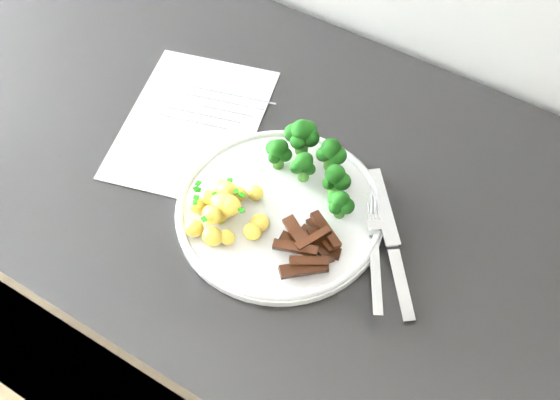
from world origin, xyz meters
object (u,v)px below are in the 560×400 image
Objects in this scene: knife at (395,259)px; potatoes at (225,209)px; recipe_paper at (193,123)px; fork at (375,256)px; counter at (243,310)px; broccoli at (314,158)px; plate at (280,210)px; beef_strips at (311,247)px.

potatoes is at bearing -164.89° from knife.
recipe_paper is 1.92× the size of fork.
fork reaches higher than counter.
potatoes is 0.59× the size of knife.
broccoli is 0.15m from fork.
potatoes is at bearing -118.04° from broccoli.
potatoes is (0.14, -0.12, 0.02)m from recipe_paper.
knife is (0.16, 0.01, 0.00)m from plate.
broccoli is 0.12m from beef_strips.
recipe_paper is at bearing 170.84° from knife.
broccoli is 0.17m from knife.
potatoes is at bearing -39.92° from recipe_paper.
recipe_paper is 2.81× the size of potatoes.
plate is at bearing 152.42° from beef_strips.
beef_strips is (0.18, -0.08, 0.49)m from counter.
knife is at bearing 25.73° from beef_strips.
recipe_paper is at bearing -179.39° from broccoli.
potatoes is at bearing -139.17° from plate.
plate reaches higher than counter.
knife is (0.15, -0.06, -0.04)m from broccoli.
fork is (0.13, -0.07, -0.03)m from broccoli.
beef_strips is at bearing -27.58° from plate.
fork is at bearing 12.64° from potatoes.
broccoli is at bearing 12.10° from counter.
potatoes reaches higher than recipe_paper.
beef_strips reaches higher than plate.
counter is at bearing 173.14° from knife.
plate is 0.07m from potatoes.
recipe_paper is at bearing 140.08° from potatoes.
potatoes is at bearing -167.36° from fork.
plate is (0.19, -0.07, 0.01)m from recipe_paper.
plate is at bearing -19.56° from recipe_paper.
broccoli reaches higher than fork.
counter is at bearing 122.87° from potatoes.
plate is at bearing -96.60° from broccoli.
potatoes is (-0.06, -0.12, -0.02)m from broccoli.
recipe_paper is 0.34m from fork.
potatoes is 0.12m from beef_strips.
recipe_paper is 0.21m from broccoli.
beef_strips is (0.26, -0.10, 0.02)m from recipe_paper.
fork reaches higher than recipe_paper.
knife is (0.22, 0.06, -0.02)m from potatoes.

